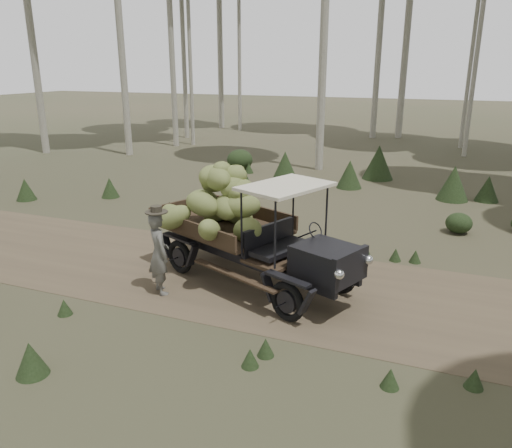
# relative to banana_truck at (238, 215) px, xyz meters

# --- Properties ---
(ground) EXTENTS (120.00, 120.00, 0.00)m
(ground) POSITION_rel_banana_truck_xyz_m (1.67, -0.09, -1.36)
(ground) COLOR #473D2B
(ground) RESTS_ON ground
(dirt_track) EXTENTS (70.00, 4.00, 0.01)m
(dirt_track) POSITION_rel_banana_truck_xyz_m (1.67, -0.09, -1.36)
(dirt_track) COLOR brown
(dirt_track) RESTS_ON ground
(banana_truck) EXTENTS (4.96, 3.26, 2.50)m
(banana_truck) POSITION_rel_banana_truck_xyz_m (0.00, 0.00, 0.00)
(banana_truck) COLOR black
(banana_truck) RESTS_ON ground
(farmer) EXTENTS (0.70, 0.68, 1.77)m
(farmer) POSITION_rel_banana_truck_xyz_m (-1.11, -1.25, -0.53)
(farmer) COLOR #55534D
(farmer) RESTS_ON ground
(undergrowth) EXTENTS (21.11, 20.95, 1.32)m
(undergrowth) POSITION_rel_banana_truck_xyz_m (1.63, 0.71, -0.87)
(undergrowth) COLOR #233319
(undergrowth) RESTS_ON ground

